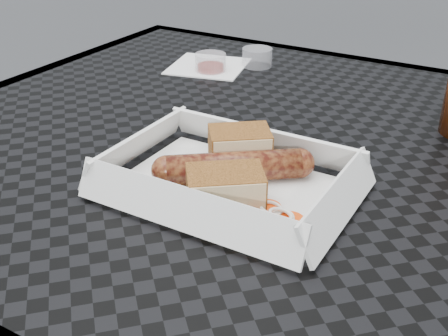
# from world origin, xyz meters

# --- Properties ---
(patio_table) EXTENTS (0.80, 0.80, 0.74)m
(patio_table) POSITION_xyz_m (0.00, 0.00, 0.67)
(patio_table) COLOR black
(patio_table) RESTS_ON ground
(food_tray) EXTENTS (0.22, 0.15, 0.00)m
(food_tray) POSITION_xyz_m (0.07, -0.12, 0.75)
(food_tray) COLOR white
(food_tray) RESTS_ON patio_table
(bratwurst) EXTENTS (0.14, 0.12, 0.03)m
(bratwurst) POSITION_xyz_m (0.07, -0.11, 0.76)
(bratwurst) COLOR brown
(bratwurst) RESTS_ON food_tray
(bread_near) EXTENTS (0.08, 0.08, 0.04)m
(bread_near) POSITION_xyz_m (0.06, -0.07, 0.77)
(bread_near) COLOR brown
(bread_near) RESTS_ON food_tray
(bread_far) EXTENTS (0.09, 0.08, 0.04)m
(bread_far) POSITION_xyz_m (0.09, -0.16, 0.77)
(bread_far) COLOR brown
(bread_far) RESTS_ON food_tray
(veg_garnish) EXTENTS (0.03, 0.03, 0.00)m
(veg_garnish) POSITION_xyz_m (0.15, -0.15, 0.75)
(veg_garnish) COLOR #FC490A
(veg_garnish) RESTS_ON food_tray
(napkin) EXTENTS (0.14, 0.14, 0.00)m
(napkin) POSITION_xyz_m (-0.16, 0.21, 0.75)
(napkin) COLOR white
(napkin) RESTS_ON patio_table
(condiment_cup_sauce) EXTENTS (0.05, 0.05, 0.03)m
(condiment_cup_sauce) POSITION_xyz_m (-0.14, 0.19, 0.76)
(condiment_cup_sauce) COLOR maroon
(condiment_cup_sauce) RESTS_ON patio_table
(condiment_cup_empty) EXTENTS (0.05, 0.05, 0.03)m
(condiment_cup_empty) POSITION_xyz_m (-0.09, 0.26, 0.76)
(condiment_cup_empty) COLOR silver
(condiment_cup_empty) RESTS_ON patio_table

